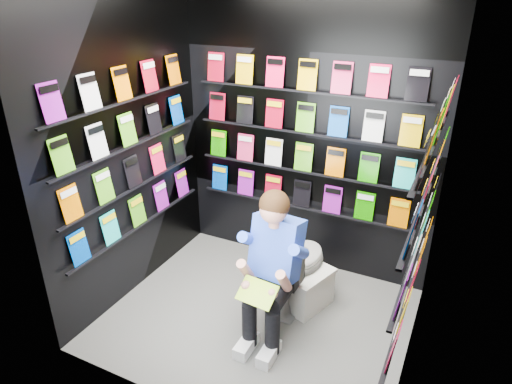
% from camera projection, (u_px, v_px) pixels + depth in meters
% --- Properties ---
extents(floor, '(2.40, 2.40, 0.00)m').
position_uv_depth(floor, '(257.00, 318.00, 3.85)').
color(floor, '#5D5D5B').
rests_on(floor, ground).
extents(wall_back, '(2.40, 0.04, 2.60)m').
position_uv_depth(wall_back, '(306.00, 137.00, 4.12)').
color(wall_back, black).
rests_on(wall_back, floor).
extents(wall_front, '(2.40, 0.04, 2.60)m').
position_uv_depth(wall_front, '(177.00, 239.00, 2.49)').
color(wall_front, black).
rests_on(wall_front, floor).
extents(wall_left, '(0.04, 2.00, 2.60)m').
position_uv_depth(wall_left, '(127.00, 151.00, 3.78)').
color(wall_left, black).
rests_on(wall_left, floor).
extents(wall_right, '(0.04, 2.00, 2.60)m').
position_uv_depth(wall_right, '(431.00, 208.00, 2.82)').
color(wall_right, black).
rests_on(wall_right, floor).
extents(comics_back, '(2.10, 0.06, 1.37)m').
position_uv_depth(comics_back, '(305.00, 138.00, 4.09)').
color(comics_back, '#D82B61').
rests_on(comics_back, wall_back).
extents(comics_left, '(0.06, 1.70, 1.37)m').
position_uv_depth(comics_left, '(130.00, 151.00, 3.77)').
color(comics_left, '#D82B61').
rests_on(comics_left, wall_left).
extents(comics_right, '(0.06, 1.70, 1.37)m').
position_uv_depth(comics_right, '(426.00, 207.00, 2.83)').
color(comics_right, '#D82B61').
rests_on(comics_right, wall_right).
extents(toilet, '(0.49, 0.79, 0.73)m').
position_uv_depth(toilet, '(294.00, 265.00, 3.90)').
color(toilet, white).
rests_on(toilet, floor).
extents(longbox, '(0.35, 0.46, 0.31)m').
position_uv_depth(longbox, '(310.00, 292.00, 3.92)').
color(longbox, white).
rests_on(longbox, floor).
extents(longbox_lid, '(0.37, 0.49, 0.03)m').
position_uv_depth(longbox_lid, '(311.00, 275.00, 3.85)').
color(longbox_lid, white).
rests_on(longbox_lid, longbox).
extents(reader, '(0.56, 0.77, 1.34)m').
position_uv_depth(reader, '(277.00, 248.00, 3.43)').
color(reader, blue).
rests_on(reader, toilet).
extents(held_comic, '(0.29, 0.19, 0.12)m').
position_uv_depth(held_comic, '(257.00, 293.00, 3.22)').
color(held_comic, green).
rests_on(held_comic, reader).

